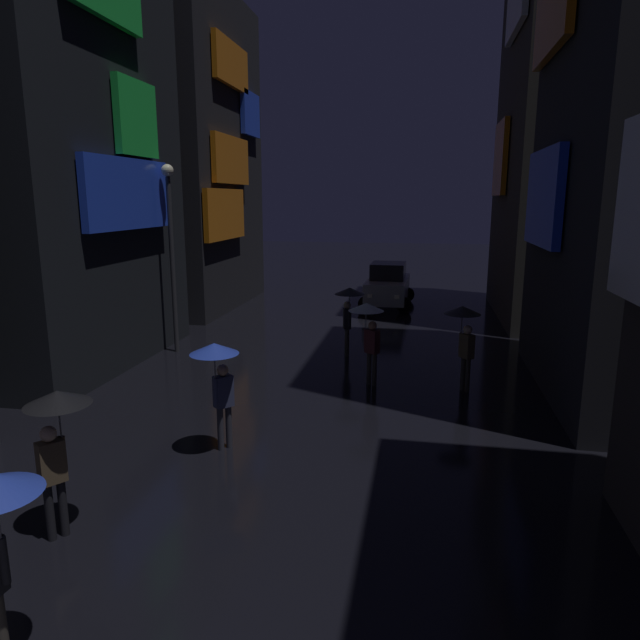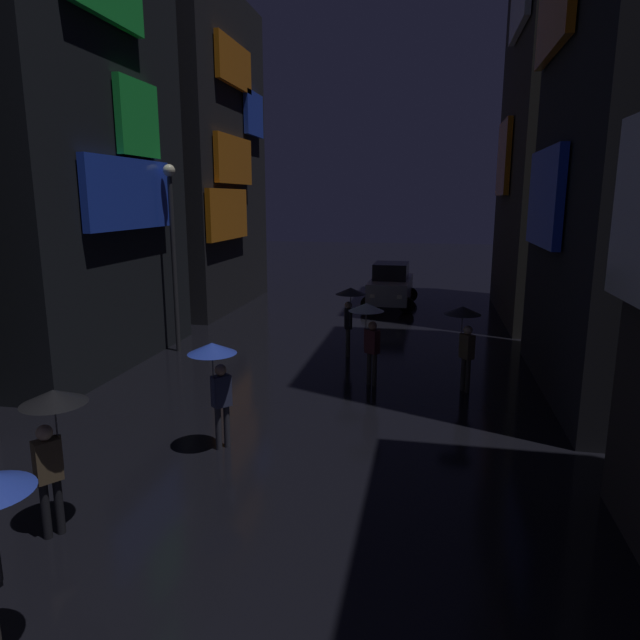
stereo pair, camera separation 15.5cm
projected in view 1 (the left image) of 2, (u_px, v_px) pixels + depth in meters
building_left_mid at (54, 138)px, 15.41m from camera, size 4.25×7.49×12.58m
building_left_far at (190, 156)px, 24.28m from camera, size 4.25×8.03×12.93m
building_right_far at (573, 15)px, 20.69m from camera, size 4.25×8.10×22.42m
pedestrian_foreground_right_black at (464, 324)px, 13.94m from camera, size 0.90×0.90×2.12m
pedestrian_near_crossing_black at (56, 423)px, 7.82m from camera, size 0.90×0.90×2.12m
pedestrian_foreground_left_clear at (368, 321)px, 14.35m from camera, size 0.90×0.90×2.12m
pedestrian_far_right_blue at (217, 366)px, 10.48m from camera, size 0.90×0.90×2.12m
pedestrian_midstreet_left_black at (349, 302)px, 16.92m from camera, size 0.90×0.90×2.12m
car_distant at (388, 285)px, 25.18m from camera, size 2.32×4.18×1.92m
streetlamp_left_far at (171, 238)px, 17.10m from camera, size 0.36×0.36×5.67m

